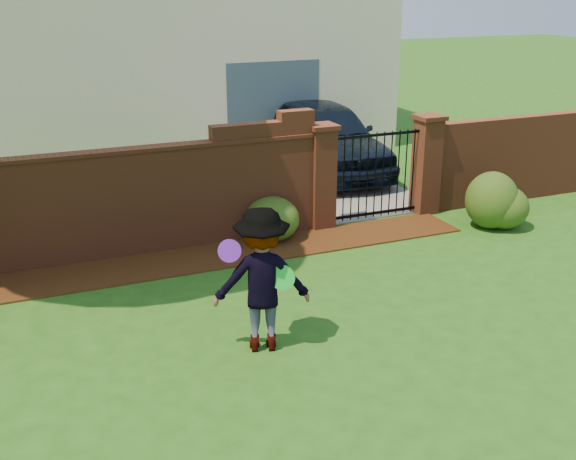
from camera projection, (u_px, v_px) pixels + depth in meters
name	position (u px, v px, depth m)	size (l,w,h in m)	color
ground	(282.00, 358.00, 8.20)	(80.00, 80.00, 0.01)	#225114
mulch_bed	(144.00, 267.00, 10.74)	(11.10, 1.08, 0.03)	#341909
brick_wall	(62.00, 208.00, 10.62)	(8.70, 0.31, 2.16)	brown
brick_wall_return	(511.00, 159.00, 13.79)	(4.00, 0.25, 1.70)	brown
pillar_left	(321.00, 176.00, 12.22)	(0.50, 0.50, 1.88)	brown
pillar_right	(426.00, 164.00, 13.02)	(0.50, 0.50, 1.88)	brown
iron_gate	(375.00, 175.00, 12.66)	(1.78, 0.03, 1.60)	black
driveway	(290.00, 168.00, 16.41)	(3.20, 8.00, 0.01)	slate
house	(141.00, 23.00, 17.88)	(12.40, 6.40, 6.30)	beige
car	(329.00, 139.00, 15.70)	(1.93, 4.80, 1.63)	black
shrub_left	(272.00, 219.00, 11.77)	(0.94, 0.94, 0.77)	#214414
shrub_middle	(492.00, 200.00, 12.34)	(0.94, 0.94, 1.03)	#214414
shrub_right	(504.00, 207.00, 12.37)	(0.88, 0.88, 0.78)	#214414
man	(262.00, 281.00, 8.11)	(1.15, 0.66, 1.78)	gray
frisbee_purple	(229.00, 251.00, 7.85)	(0.27, 0.27, 0.02)	#7621D2
frisbee_green	(282.00, 278.00, 7.98)	(0.30, 0.30, 0.03)	green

